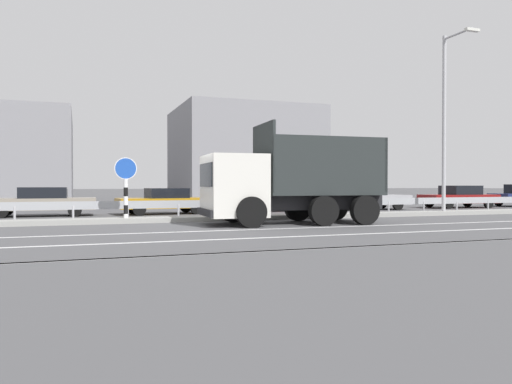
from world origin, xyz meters
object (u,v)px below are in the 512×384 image
(dump_truck, at_px, (272,188))
(parked_car_6, at_px, (366,198))
(parked_car_4, at_px, (165,201))
(median_road_sign, at_px, (126,187))
(street_lamp_1, at_px, (446,116))
(parked_car_3, at_px, (41,201))
(parked_car_5, at_px, (265,197))
(parked_car_7, at_px, (459,197))

(dump_truck, relative_size, parked_car_6, 1.36)
(parked_car_4, distance_m, parked_car_6, 11.49)
(median_road_sign, xyz_separation_m, street_lamp_1, (14.68, -0.13, 3.36))
(dump_truck, relative_size, parked_car_4, 1.47)
(parked_car_3, xyz_separation_m, parked_car_6, (17.04, 0.08, -0.02))
(street_lamp_1, height_order, parked_car_5, street_lamp_1)
(median_road_sign, xyz_separation_m, parked_car_3, (-3.26, 5.29, -0.65))
(dump_truck, relative_size, parked_car_7, 1.41)
(parked_car_3, distance_m, parked_car_6, 17.04)
(parked_car_3, height_order, parked_car_4, parked_car_3)
(parked_car_6, bearing_deg, parked_car_3, -86.58)
(dump_truck, bearing_deg, parked_car_6, -45.47)
(street_lamp_1, relative_size, parked_car_3, 1.76)
(parked_car_4, height_order, parked_car_5, parked_car_5)
(dump_truck, distance_m, median_road_sign, 5.51)
(parked_car_7, bearing_deg, parked_car_4, 93.77)
(parked_car_6, distance_m, parked_car_7, 6.78)
(parked_car_3, height_order, parked_car_6, parked_car_3)
(parked_car_5, bearing_deg, street_lamp_1, -134.33)
(median_road_sign, height_order, parked_car_3, median_road_sign)
(parked_car_7, bearing_deg, parked_car_3, 93.08)
(parked_car_4, xyz_separation_m, parked_car_5, (5.44, 0.61, 0.12))
(median_road_sign, bearing_deg, dump_truck, -26.52)
(dump_truck, xyz_separation_m, parked_car_6, (8.85, 7.82, -0.64))
(parked_car_3, bearing_deg, dump_truck, -132.58)
(median_road_sign, relative_size, parked_car_4, 0.54)
(median_road_sign, xyz_separation_m, parked_car_6, (13.78, 5.36, -0.68))
(median_road_sign, bearing_deg, parked_car_4, 65.87)
(parked_car_3, bearing_deg, parked_car_7, -88.53)
(parked_car_5, xyz_separation_m, parked_car_6, (6.04, -0.37, -0.12))
(parked_car_5, bearing_deg, parked_car_4, 92.20)
(parked_car_3, relative_size, parked_car_7, 1.01)
(parked_car_3, relative_size, parked_car_6, 0.97)
(parked_car_3, xyz_separation_m, parked_car_5, (10.99, 0.44, 0.10))
(dump_truck, height_order, parked_car_3, dump_truck)
(street_lamp_1, bearing_deg, parked_car_6, 99.27)
(dump_truck, relative_size, street_lamp_1, 0.79)
(median_road_sign, relative_size, street_lamp_1, 0.29)
(street_lamp_1, bearing_deg, parked_car_7, 43.99)
(parked_car_6, height_order, parked_car_7, parked_car_7)
(street_lamp_1, xyz_separation_m, parked_car_6, (-0.90, 5.49, -4.03))
(parked_car_3, xyz_separation_m, parked_car_4, (5.55, -0.16, -0.02))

